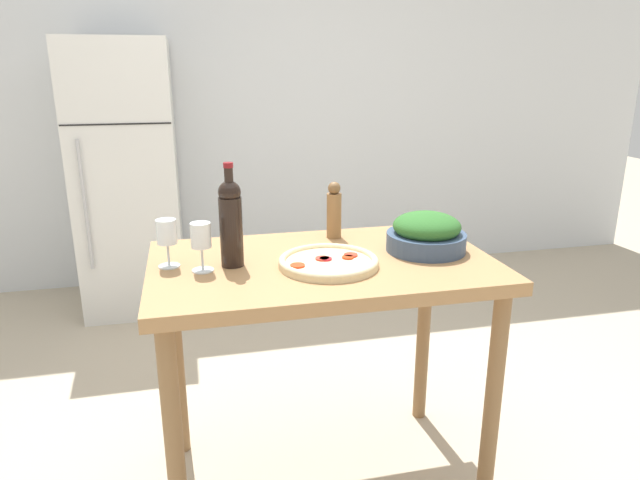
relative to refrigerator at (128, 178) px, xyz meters
name	(u,v)px	position (x,y,z in m)	size (l,w,h in m)	color
ground_plane	(322,476)	(0.80, -1.94, -0.83)	(14.00, 14.00, 0.00)	#BCAD93
wall_back	(245,97)	(0.80, 0.40, 0.47)	(6.40, 0.08, 2.60)	silver
refrigerator	(128,178)	(0.00, 0.00, 0.00)	(0.60, 0.72, 1.67)	silver
prep_counter	(322,293)	(0.80, -1.94, -0.07)	(1.16, 0.70, 0.88)	#A87A4C
wine_bottle	(231,221)	(0.49, -1.93, 0.20)	(0.08, 0.08, 0.34)	black
wine_glass_near	(201,238)	(0.40, -1.96, 0.16)	(0.07, 0.07, 0.16)	silver
wine_glass_far	(167,235)	(0.29, -1.89, 0.16)	(0.07, 0.07, 0.16)	silver
pepper_mill	(334,211)	(0.90, -1.69, 0.15)	(0.06, 0.06, 0.22)	olive
salad_bowl	(426,234)	(1.18, -1.93, 0.11)	(0.28, 0.28, 0.14)	#384C6B
homemade_pizza	(328,262)	(0.80, -2.00, 0.06)	(0.33, 0.33, 0.03)	beige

